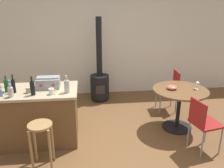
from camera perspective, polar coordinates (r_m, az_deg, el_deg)
name	(u,v)px	position (r m, az deg, el deg)	size (l,w,h in m)	color
ground_plane	(117,151)	(3.91, 1.18, -15.84)	(8.80, 8.80, 0.00)	brown
back_wall	(103,40)	(5.85, -2.23, 10.54)	(8.00, 0.10, 2.70)	silver
kitchen_island	(36,116)	(4.15, -17.80, -7.26)	(1.39, 0.78, 0.91)	brown
wooden_stool	(41,136)	(3.49, -16.73, -11.90)	(0.33, 0.33, 0.68)	#A37A4C
dining_table	(179,99)	(4.44, 15.96, -3.45)	(0.98, 0.98, 0.77)	black
folding_chair_near	(170,87)	(5.17, 13.84, -0.77)	(0.42, 0.42, 0.87)	maroon
folding_chair_far	(203,121)	(3.90, 21.05, -8.40)	(0.47, 0.47, 0.88)	maroon
wood_stove	(100,81)	(5.56, -3.00, 0.69)	(0.44, 0.45, 1.94)	black
toolbox	(48,82)	(3.98, -15.11, 0.37)	(0.37, 0.27, 0.19)	gray
bottle_0	(6,86)	(4.01, -24.10, -0.37)	(0.07, 0.07, 0.26)	#194C23
bottle_1	(11,92)	(3.78, -23.25, -1.77)	(0.08, 0.08, 0.21)	#B7B2AD
bottle_2	(32,88)	(3.73, -18.62, -0.90)	(0.07, 0.07, 0.29)	black
bottle_3	(67,86)	(3.70, -10.85, -0.50)	(0.08, 0.08, 0.27)	#B7B2AD
bottle_4	(14,86)	(3.93, -22.65, -0.38)	(0.06, 0.06, 0.29)	black
cup_1	(29,90)	(3.86, -19.48, -1.39)	(0.12, 0.08, 0.09)	tan
cup_2	(9,83)	(4.26, -23.60, 0.13)	(0.12, 0.08, 0.11)	#4C7099
cup_3	(52,91)	(3.70, -14.36, -1.72)	(0.12, 0.08, 0.09)	white
wine_glass	(197,84)	(4.44, 19.89, 0.10)	(0.07, 0.07, 0.14)	silver
serving_bowl	(172,87)	(4.33, 14.25, -0.79)	(0.18, 0.18, 0.07)	#DB6651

